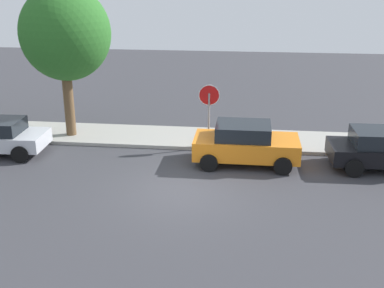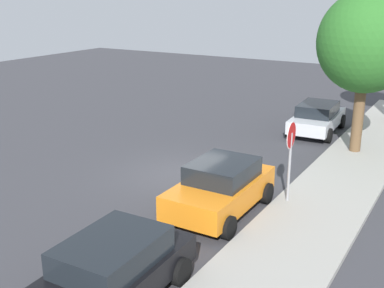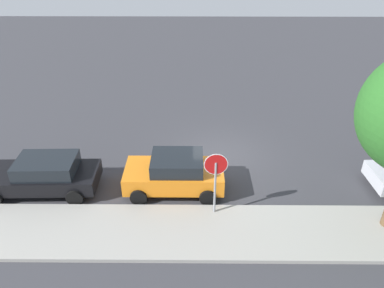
# 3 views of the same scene
# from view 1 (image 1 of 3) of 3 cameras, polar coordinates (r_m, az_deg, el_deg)

# --- Properties ---
(ground_plane) EXTENTS (60.00, 60.00, 0.00)m
(ground_plane) POSITION_cam_1_polar(r_m,az_deg,el_deg) (15.73, -1.06, -5.42)
(ground_plane) COLOR #38383D
(sidewalk_curb) EXTENTS (32.00, 2.66, 0.14)m
(sidewalk_curb) POSITION_cam_1_polar(r_m,az_deg,el_deg) (20.35, 0.87, 0.69)
(sidewalk_curb) COLOR #9E9B93
(sidewalk_curb) RESTS_ON ground_plane
(stop_sign) EXTENTS (0.82, 0.08, 2.59)m
(stop_sign) POSITION_cam_1_polar(r_m,az_deg,el_deg) (18.89, 2.03, 4.66)
(stop_sign) COLOR gray
(stop_sign) RESTS_ON ground_plane
(parked_car_orange) EXTENTS (3.81, 2.05, 1.53)m
(parked_car_orange) POSITION_cam_1_polar(r_m,az_deg,el_deg) (17.69, 6.35, 0.08)
(parked_car_orange) COLOR orange
(parked_car_orange) RESTS_ON ground_plane
(street_tree_near_corner) EXTENTS (3.63, 3.63, 6.29)m
(street_tree_near_corner) POSITION_cam_1_polar(r_m,az_deg,el_deg) (20.37, -14.77, 12.50)
(street_tree_near_corner) COLOR brown
(street_tree_near_corner) RESTS_ON ground_plane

